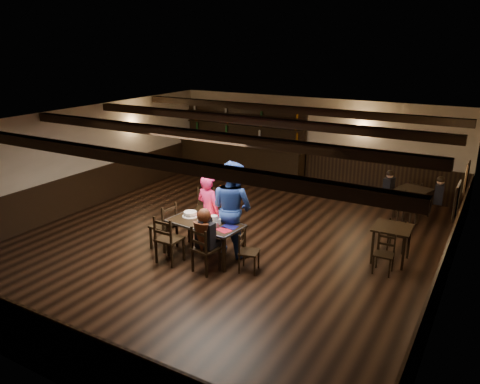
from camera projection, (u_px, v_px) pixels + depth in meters
The scene contains 25 objects.
ground at pixel (228, 242), 10.48m from camera, with size 10.00×10.00×0.00m, color black.
room_shell at pixel (228, 167), 9.97m from camera, with size 9.02×10.02×2.71m.
dining_table at pixel (205, 226), 9.61m from camera, with size 1.67×0.95×0.75m.
chair_near_left at pixel (166, 237), 9.31m from camera, with size 0.48×0.46×1.01m.
chair_near_right at pixel (203, 246), 8.94m from camera, with size 0.52×0.50×0.95m.
chair_end_left at pixel (166, 223), 9.98m from camera, with size 0.49×0.51×1.02m.
chair_end_right at pixel (246, 248), 9.05m from camera, with size 0.44×0.45×0.81m.
chair_far_pushed at pixel (206, 204), 11.22m from camera, with size 0.59×0.58×0.96m.
woman_pink at pixel (209, 211), 10.03m from camera, with size 0.60×0.39×1.63m, color #FC2B8B.
man_blue at pixel (232, 208), 9.71m from camera, with size 0.97×0.75×1.99m, color navy.
seated_person at pixel (205, 231), 8.89m from camera, with size 0.36×0.54×0.88m.
cake at pixel (190, 214), 9.91m from camera, with size 0.34×0.34×0.11m.
plate_stack_a at pixel (201, 218), 9.57m from camera, with size 0.18×0.18×0.17m, color white.
plate_stack_b at pixel (214, 220), 9.49m from camera, with size 0.15×0.15×0.18m, color white.
tea_light at pixel (208, 220), 9.66m from camera, with size 0.04×0.04×0.06m.
salt_shaker at pixel (216, 225), 9.33m from camera, with size 0.04×0.04×0.10m, color silver.
pepper_shaker at pixel (218, 225), 9.32m from camera, with size 0.04×0.04×0.10m, color #A5A8AD.
drink_glass at pixel (219, 221), 9.50m from camera, with size 0.07×0.07×0.11m, color silver.
menu_red at pixel (224, 230), 9.20m from camera, with size 0.30×0.21×0.00m, color maroon.
menu_blue at pixel (230, 227), 9.36m from camera, with size 0.31×0.22×0.00m, color #0D0D44.
bar_counter at pixel (241, 156), 15.25m from camera, with size 4.51×0.70×2.20m.
back_table_a at pixel (392, 232), 9.40m from camera, with size 0.74×0.74×0.75m.
back_table_b at pixel (413, 193), 11.78m from camera, with size 0.92×0.92×0.75m.
bg_patron_left at pixel (389, 183), 12.07m from camera, with size 0.25×0.36×0.67m.
bg_patron_right at pixel (439, 190), 11.49m from camera, with size 0.23×0.35×0.69m.
Camera 1 is at (5.04, -8.19, 4.32)m, focal length 35.00 mm.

